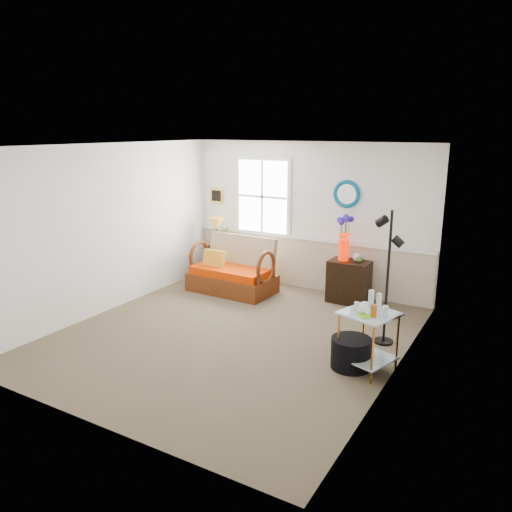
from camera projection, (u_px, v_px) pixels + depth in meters
The scene contains 19 objects.
floor at pixel (232, 335), 6.99m from camera, with size 4.50×5.00×0.01m, color brown.
ceiling at pixel (230, 145), 6.34m from camera, with size 4.50×5.00×0.01m, color white.
walls at pixel (231, 245), 6.66m from camera, with size 4.51×5.01×2.60m.
wainscot at pixel (306, 264), 8.96m from camera, with size 4.46×0.02×0.90m, color #C2B097.
chair_rail at pixel (307, 238), 8.83m from camera, with size 4.46×0.04×0.06m, color white.
window at pixel (263, 197), 9.10m from camera, with size 1.14×0.06×1.44m, color white, non-canonical shape.
picture at pixel (217, 196), 9.61m from camera, with size 0.28×0.03×0.28m, color gold.
mirror at pixel (347, 194), 8.29m from camera, with size 0.47×0.47×0.07m, color #0588B7.
loveseat at pixel (232, 265), 8.75m from camera, with size 1.47×0.83×0.96m, color #692C0F, non-canonical shape.
throw_pillow at pixel (214, 262), 8.83m from camera, with size 0.41×0.10×0.41m, color orange, non-canonical shape.
lamp_stand at pixel (218, 262), 9.62m from camera, with size 0.36×0.36×0.63m, color black, non-canonical shape.
table_lamp at pixel (217, 232), 9.46m from camera, with size 0.30×0.30×0.55m, color #B67025, non-canonical shape.
potted_plant at pixel (225, 238), 9.46m from camera, with size 0.35×0.39×0.31m, color #3F6B28.
cabinet at pixel (349, 282), 8.24m from camera, with size 0.66×0.42×0.70m, color black, non-canonical shape.
flower_vase at pixel (344, 238), 8.13m from camera, with size 0.22×0.22×0.74m, color red, non-canonical shape.
side_table at pixel (368, 342), 5.90m from camera, with size 0.57×0.57×0.73m, color #A96B25, non-canonical shape.
tabletop_items at pixel (371, 304), 5.77m from camera, with size 0.38×0.38×0.23m, color silver, non-canonical shape.
floor_lamp at pixel (388, 278), 6.53m from camera, with size 0.26×0.26×1.81m, color black, non-canonical shape.
ottoman at pixel (351, 353), 6.00m from camera, with size 0.49×0.49×0.37m, color black.
Camera 1 is at (3.53, -5.46, 2.82)m, focal length 35.00 mm.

